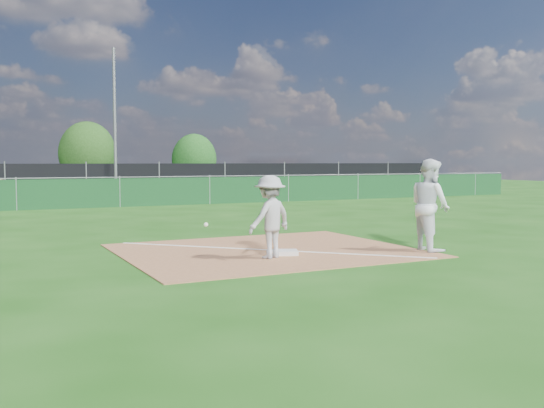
{
  "coord_description": "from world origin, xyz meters",
  "views": [
    {
      "loc": [
        -5.63,
        -10.46,
        1.9
      ],
      "look_at": [
        0.12,
        1.0,
        1.0
      ],
      "focal_mm": 40.0,
      "sensor_mm": 36.0,
      "label": 1
    }
  ],
  "objects_px": {
    "first_base": "(287,252)",
    "runner": "(430,205)",
    "tree_mid": "(87,154)",
    "tree_right": "(194,159)",
    "light_pole": "(115,123)",
    "car_right": "(159,181)",
    "play_at_first": "(270,217)",
    "car_mid": "(28,181)"
  },
  "relations": [
    {
      "from": "first_base",
      "to": "runner",
      "type": "height_order",
      "value": "runner"
    },
    {
      "from": "tree_mid",
      "to": "tree_right",
      "type": "distance_m",
      "value": 7.8
    },
    {
      "from": "first_base",
      "to": "tree_mid",
      "type": "height_order",
      "value": "tree_mid"
    },
    {
      "from": "light_pole",
      "to": "car_right",
      "type": "relative_size",
      "value": 1.83
    },
    {
      "from": "first_base",
      "to": "light_pole",
      "type": "bearing_deg",
      "value": 86.41
    },
    {
      "from": "play_at_first",
      "to": "tree_right",
      "type": "relative_size",
      "value": 0.51
    },
    {
      "from": "first_base",
      "to": "runner",
      "type": "bearing_deg",
      "value": -14.72
    },
    {
      "from": "light_pole",
      "to": "play_at_first",
      "type": "relative_size",
      "value": 3.92
    },
    {
      "from": "light_pole",
      "to": "car_right",
      "type": "xyz_separation_m",
      "value": [
        3.88,
        5.26,
        -3.36
      ]
    },
    {
      "from": "light_pole",
      "to": "play_at_first",
      "type": "bearing_deg",
      "value": -94.84
    },
    {
      "from": "light_pole",
      "to": "tree_right",
      "type": "bearing_deg",
      "value": 52.56
    },
    {
      "from": "tree_mid",
      "to": "car_mid",
      "type": "bearing_deg",
      "value": -125.61
    },
    {
      "from": "tree_right",
      "to": "car_right",
      "type": "bearing_deg",
      "value": -128.4
    },
    {
      "from": "play_at_first",
      "to": "tree_right",
      "type": "xyz_separation_m",
      "value": [
        10.18,
        33.47,
        1.25
      ]
    },
    {
      "from": "light_pole",
      "to": "first_base",
      "type": "distance_m",
      "value": 22.82
    },
    {
      "from": "light_pole",
      "to": "car_mid",
      "type": "relative_size",
      "value": 1.71
    },
    {
      "from": "first_base",
      "to": "play_at_first",
      "type": "xyz_separation_m",
      "value": [
        -0.51,
        -0.23,
        0.76
      ]
    },
    {
      "from": "runner",
      "to": "car_right",
      "type": "height_order",
      "value": "runner"
    },
    {
      "from": "car_mid",
      "to": "car_right",
      "type": "relative_size",
      "value": 1.07
    },
    {
      "from": "car_right",
      "to": "tree_right",
      "type": "distance_m",
      "value": 7.21
    },
    {
      "from": "tree_mid",
      "to": "light_pole",
      "type": "bearing_deg",
      "value": -92.67
    },
    {
      "from": "car_right",
      "to": "tree_right",
      "type": "bearing_deg",
      "value": -42.22
    },
    {
      "from": "tree_mid",
      "to": "tree_right",
      "type": "relative_size",
      "value": 1.19
    },
    {
      "from": "runner",
      "to": "tree_mid",
      "type": "xyz_separation_m",
      "value": [
        -1.05,
        35.06,
        1.49
      ]
    },
    {
      "from": "car_mid",
      "to": "play_at_first",
      "type": "bearing_deg",
      "value": -177.08
    },
    {
      "from": "car_mid",
      "to": "tree_mid",
      "type": "xyz_separation_m",
      "value": [
        4.55,
        6.35,
        1.69
      ]
    },
    {
      "from": "runner",
      "to": "play_at_first",
      "type": "bearing_deg",
      "value": 89.21
    },
    {
      "from": "first_base",
      "to": "tree_mid",
      "type": "relative_size",
      "value": 0.09
    },
    {
      "from": "runner",
      "to": "tree_mid",
      "type": "relative_size",
      "value": 0.41
    },
    {
      "from": "light_pole",
      "to": "play_at_first",
      "type": "height_order",
      "value": "light_pole"
    },
    {
      "from": "first_base",
      "to": "car_right",
      "type": "relative_size",
      "value": 0.1
    },
    {
      "from": "play_at_first",
      "to": "tree_right",
      "type": "distance_m",
      "value": 35.0
    },
    {
      "from": "play_at_first",
      "to": "light_pole",
      "type": "bearing_deg",
      "value": 85.16
    },
    {
      "from": "first_base",
      "to": "car_mid",
      "type": "distance_m",
      "value": 28.04
    },
    {
      "from": "tree_right",
      "to": "light_pole",
      "type": "bearing_deg",
      "value": -127.44
    },
    {
      "from": "tree_mid",
      "to": "tree_right",
      "type": "height_order",
      "value": "tree_mid"
    },
    {
      "from": "light_pole",
      "to": "tree_mid",
      "type": "bearing_deg",
      "value": 87.33
    },
    {
      "from": "car_right",
      "to": "light_pole",
      "type": "bearing_deg",
      "value": 139.78
    },
    {
      "from": "light_pole",
      "to": "car_right",
      "type": "bearing_deg",
      "value": 53.6
    },
    {
      "from": "runner",
      "to": "tree_mid",
      "type": "distance_m",
      "value": 35.11
    },
    {
      "from": "car_right",
      "to": "tree_right",
      "type": "relative_size",
      "value": 1.09
    },
    {
      "from": "play_at_first",
      "to": "tree_mid",
      "type": "bearing_deg",
      "value": 85.91
    }
  ]
}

